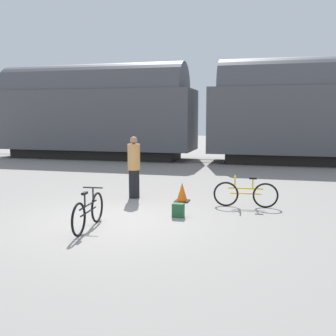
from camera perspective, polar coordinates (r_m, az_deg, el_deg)
The scene contains 9 objects.
ground_plane at distance 9.37m, azimuth -8.10°, elevation -7.66°, with size 80.00×80.00×0.00m, color gray.
freight_train at distance 21.37m, azimuth 4.94°, elevation 8.48°, with size 24.11×3.12×5.36m.
rail_near at distance 20.80m, azimuth 4.53°, elevation 0.82°, with size 36.11×0.07×0.01m, color #4C4238.
rail_far at distance 22.21m, azimuth 5.16°, elevation 1.24°, with size 36.11×0.07×0.01m, color #4C4238.
bicycle_black at distance 8.77m, azimuth -11.47°, elevation -6.28°, with size 0.46×1.79×0.88m.
bicycle_yellow at distance 10.81m, azimuth 11.19°, elevation -3.72°, with size 1.73×0.46×0.84m.
person_in_tan at distance 11.75m, azimuth -4.96°, elevation 0.08°, with size 0.37×0.37×1.84m.
backpack at distance 9.62m, azimuth 1.50°, elevation -6.15°, with size 0.28×0.20×0.34m.
traffic_cone at distance 11.32m, azimuth 2.06°, elevation -3.61°, with size 0.40×0.40×0.55m.
Camera 1 is at (3.47, -8.35, 2.46)m, focal length 42.00 mm.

